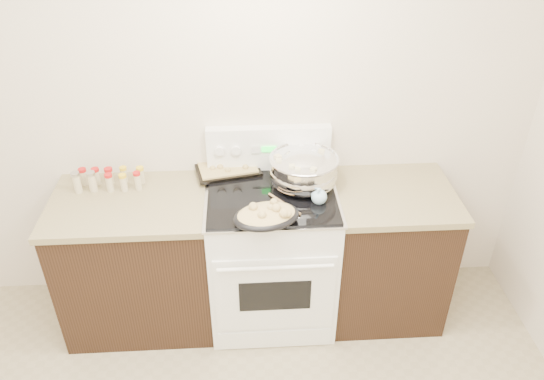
{
  "coord_description": "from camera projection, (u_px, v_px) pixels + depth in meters",
  "views": [
    {
      "loc": [
        0.2,
        -1.14,
        2.66
      ],
      "look_at": [
        0.35,
        1.37,
        1.0
      ],
      "focal_mm": 35.0,
      "sensor_mm": 36.0,
      "label": 1
    }
  ],
  "objects": [
    {
      "name": "wooden_spoon",
      "position": [
        278.0,
        209.0,
        2.94
      ],
      "size": [
        0.17,
        0.22,
        0.04
      ],
      "color": "#A77D4C",
      "rests_on": "kitchen_range"
    },
    {
      "name": "counter_right",
      "position": [
        385.0,
        251.0,
        3.4
      ],
      "size": [
        0.73,
        0.67,
        0.92
      ],
      "color": "black",
      "rests_on": "ground"
    },
    {
      "name": "mixing_bowl",
      "position": [
        304.0,
        171.0,
        3.12
      ],
      "size": [
        0.47,
        0.47,
        0.24
      ],
      "color": "silver",
      "rests_on": "kitchen_range"
    },
    {
      "name": "spice_jars",
      "position": [
        107.0,
        179.0,
        3.15
      ],
      "size": [
        0.41,
        0.14,
        0.13
      ],
      "color": "#BFB28C",
      "rests_on": "counter_left"
    },
    {
      "name": "room_shell",
      "position": [
        176.0,
        253.0,
        1.47
      ],
      "size": [
        4.1,
        3.6,
        2.75
      ],
      "color": "beige",
      "rests_on": "ground"
    },
    {
      "name": "kitchen_range",
      "position": [
        271.0,
        253.0,
        3.34
      ],
      "size": [
        0.78,
        0.73,
        1.22
      ],
      "color": "white",
      "rests_on": "ground"
    },
    {
      "name": "blue_ladle",
      "position": [
        320.0,
        196.0,
        3.0
      ],
      "size": [
        0.17,
        0.27,
        0.11
      ],
      "color": "#9DCDEA",
      "rests_on": "kitchen_range"
    },
    {
      "name": "counter_left",
      "position": [
        139.0,
        261.0,
        3.32
      ],
      "size": [
        0.93,
        0.67,
        0.92
      ],
      "color": "black",
      "rests_on": "ground"
    },
    {
      "name": "baking_sheet",
      "position": [
        228.0,
        167.0,
        3.3
      ],
      "size": [
        0.43,
        0.34,
        0.06
      ],
      "color": "black",
      "rests_on": "kitchen_range"
    },
    {
      "name": "roasting_pan",
      "position": [
        267.0,
        215.0,
        2.83
      ],
      "size": [
        0.41,
        0.33,
        0.12
      ],
      "color": "black",
      "rests_on": "kitchen_range"
    }
  ]
}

